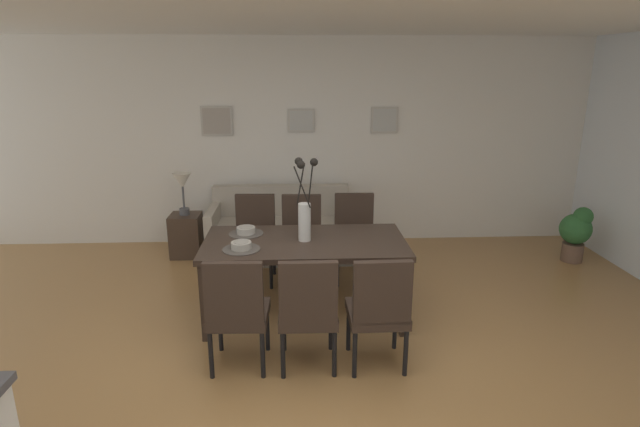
% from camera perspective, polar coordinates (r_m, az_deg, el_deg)
% --- Properties ---
extents(ground_plane, '(9.00, 9.00, 0.00)m').
position_cam_1_polar(ground_plane, '(3.86, -0.52, -18.84)').
color(ground_plane, '#A87A47').
extents(back_wall_panel, '(9.00, 0.10, 2.60)m').
position_cam_1_polar(back_wall_panel, '(6.47, -1.65, 8.09)').
color(back_wall_panel, silver).
rests_on(back_wall_panel, ground).
extents(ceiling_panel, '(9.00, 7.20, 0.08)m').
position_cam_1_polar(ceiling_panel, '(3.58, -0.90, 23.03)').
color(ceiling_panel, white).
extents(dining_table, '(1.80, 0.92, 0.74)m').
position_cam_1_polar(dining_table, '(4.49, -1.75, -4.00)').
color(dining_table, '#33261E').
rests_on(dining_table, ground).
extents(dining_chair_near_left, '(0.46, 0.46, 0.92)m').
position_cam_1_polar(dining_chair_near_left, '(3.81, -9.43, -10.60)').
color(dining_chair_near_left, '#33261E').
rests_on(dining_chair_near_left, ground).
extents(dining_chair_near_right, '(0.46, 0.46, 0.92)m').
position_cam_1_polar(dining_chair_near_right, '(5.40, -7.45, -2.33)').
color(dining_chair_near_right, '#33261E').
rests_on(dining_chair_near_right, ground).
extents(dining_chair_far_left, '(0.44, 0.44, 0.92)m').
position_cam_1_polar(dining_chair_far_left, '(3.77, -1.37, -10.70)').
color(dining_chair_far_left, '#33261E').
rests_on(dining_chair_far_left, ground).
extents(dining_chair_far_right, '(0.45, 0.45, 0.92)m').
position_cam_1_polar(dining_chair_far_right, '(5.34, -2.11, -2.40)').
color(dining_chair_far_right, '#33261E').
rests_on(dining_chair_far_right, ground).
extents(dining_chair_mid_left, '(0.45, 0.45, 0.92)m').
position_cam_1_polar(dining_chair_mid_left, '(3.80, 6.74, -10.56)').
color(dining_chair_mid_left, '#33261E').
rests_on(dining_chair_mid_left, ground).
extents(dining_chair_mid_right, '(0.46, 0.46, 0.92)m').
position_cam_1_polar(dining_chair_mid_right, '(5.40, 3.95, -2.20)').
color(dining_chair_mid_right, '#33261E').
rests_on(dining_chair_mid_right, ground).
extents(centerpiece_vase, '(0.21, 0.23, 0.73)m').
position_cam_1_polar(centerpiece_vase, '(4.38, -1.78, 0.43)').
color(centerpiece_vase, silver).
rests_on(centerpiece_vase, dining_table).
extents(placemat_near_left, '(0.32, 0.32, 0.01)m').
position_cam_1_polar(placemat_near_left, '(4.30, -8.94, -4.02)').
color(placemat_near_left, '#4C4742').
rests_on(placemat_near_left, dining_table).
extents(bowl_near_left, '(0.17, 0.17, 0.07)m').
position_cam_1_polar(bowl_near_left, '(4.29, -8.96, -3.55)').
color(bowl_near_left, '#B2ADA3').
rests_on(bowl_near_left, dining_table).
extents(placemat_near_right, '(0.32, 0.32, 0.01)m').
position_cam_1_polar(placemat_near_right, '(4.69, -8.42, -2.27)').
color(placemat_near_right, '#4C4742').
rests_on(placemat_near_right, dining_table).
extents(bowl_near_right, '(0.17, 0.17, 0.07)m').
position_cam_1_polar(bowl_near_right, '(4.67, -8.44, -1.84)').
color(bowl_near_right, '#B2ADA3').
rests_on(bowl_near_right, dining_table).
extents(sofa, '(1.70, 0.84, 0.80)m').
position_cam_1_polar(sofa, '(6.17, -4.48, -2.11)').
color(sofa, '#B2A899').
rests_on(sofa, ground).
extents(side_table, '(0.36, 0.36, 0.52)m').
position_cam_1_polar(side_table, '(6.31, -14.99, -2.40)').
color(side_table, '#3D2D23').
rests_on(side_table, ground).
extents(table_lamp, '(0.22, 0.22, 0.51)m').
position_cam_1_polar(table_lamp, '(6.15, -15.41, 3.21)').
color(table_lamp, '#4C4C51').
rests_on(table_lamp, side_table).
extents(framed_picture_left, '(0.39, 0.03, 0.37)m').
position_cam_1_polar(framed_picture_left, '(6.44, -11.70, 10.29)').
color(framed_picture_left, '#B2ADA3').
extents(framed_picture_center, '(0.34, 0.03, 0.29)m').
position_cam_1_polar(framed_picture_center, '(6.37, -2.16, 10.54)').
color(framed_picture_center, '#B2ADA3').
extents(framed_picture_right, '(0.34, 0.03, 0.33)m').
position_cam_1_polar(framed_picture_right, '(6.46, 7.36, 10.51)').
color(framed_picture_right, '#B2ADA3').
extents(potted_plant, '(0.36, 0.36, 0.67)m').
position_cam_1_polar(potted_plant, '(6.61, 27.15, -1.82)').
color(potted_plant, brown).
rests_on(potted_plant, ground).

